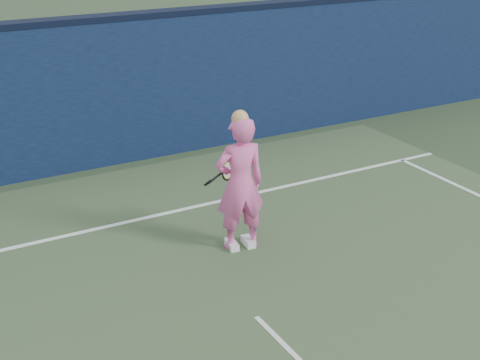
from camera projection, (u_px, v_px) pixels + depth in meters
backstop_wall at (97, 96)px, 11.49m from camera, size 24.00×0.40×2.50m
wall_cap at (90, 19)px, 10.99m from camera, size 24.00×0.42×0.10m
player at (240, 184)px, 8.72m from camera, size 0.73×0.53×1.93m
racket at (226, 171)px, 9.15m from camera, size 0.54×0.20×0.29m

